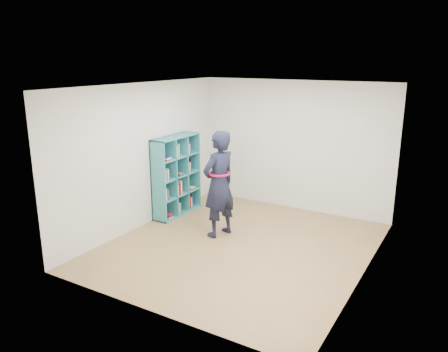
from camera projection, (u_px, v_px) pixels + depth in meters
The scene contains 9 objects.
floor at pixel (240, 246), 7.23m from camera, with size 4.50×4.50×0.00m, color olive.
ceiling at pixel (241, 86), 6.55m from camera, with size 4.50×4.50×0.00m, color white.
wall_left at pixel (143, 156), 7.87m from camera, with size 0.02×4.50×2.60m, color silver.
wall_right at pixel (370, 189), 5.91m from camera, with size 0.02×4.50×2.60m, color silver.
wall_back at pixel (294, 146), 8.76m from camera, with size 4.00×0.02×2.60m, color silver.
wall_front at pixel (147, 212), 5.02m from camera, with size 4.00×0.02×2.60m, color silver.
bookshelf at pixel (175, 177), 8.55m from camera, with size 0.34×1.17×1.56m.
person at pixel (219, 184), 7.44m from camera, with size 0.61×0.77×1.85m.
smartphone at pixel (217, 175), 7.58m from camera, with size 0.03×0.09×0.13m.
Camera 1 is at (3.16, -5.88, 3.02)m, focal length 35.00 mm.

